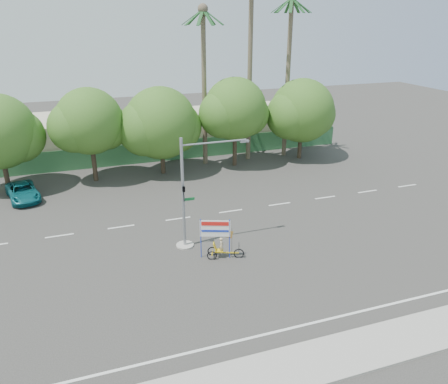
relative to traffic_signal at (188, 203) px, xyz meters
name	(u,v)px	position (x,y,z in m)	size (l,w,h in m)	color
ground	(245,271)	(2.20, -3.98, -2.92)	(120.00, 120.00, 0.00)	#33302D
sidewalk_near	(312,363)	(2.20, -11.48, -2.86)	(50.00, 2.40, 0.12)	gray
fence	(166,151)	(2.20, 17.52, -1.92)	(38.00, 0.08, 2.00)	#336B3D
building_left	(58,139)	(-7.80, 22.02, -0.92)	(12.00, 8.00, 4.00)	beige
building_right	(227,127)	(10.20, 22.02, -1.12)	(14.00, 8.00, 3.60)	beige
tree_left	(89,124)	(-4.85, 14.02, 2.14)	(6.66, 5.60, 8.07)	#473828
tree_center	(160,125)	(1.14, 14.02, 1.55)	(7.62, 6.40, 7.85)	#473828
tree_right	(235,111)	(8.15, 14.02, 2.32)	(6.90, 5.80, 8.36)	#473828
tree_far_right	(302,113)	(15.15, 14.02, 1.73)	(7.38, 6.20, 7.94)	#473828
palm_tall	(250,50)	(10.20, 15.52, 7.55)	(3.73, 3.79, 17.45)	#70604C
palm_mid	(289,61)	(14.20, 15.52, 6.48)	(3.73, 3.79, 15.45)	#70604C
palm_short	(204,70)	(5.70, 15.52, 5.94)	(3.73, 3.79, 14.45)	#70604C
traffic_signal	(188,203)	(0.00, 0.00, 0.00)	(4.72, 1.10, 7.00)	gray
trike_billboard	(219,242)	(1.30, -2.03, -1.88)	(2.48, 1.15, 2.57)	black
pickup_truck	(23,192)	(-10.48, 11.45, -2.29)	(2.09, 4.54, 1.26)	#0E5D66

